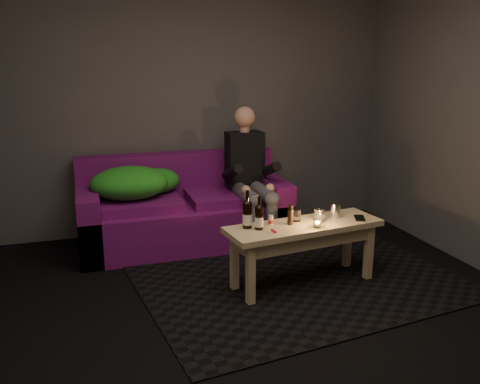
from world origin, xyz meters
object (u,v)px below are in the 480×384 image
at_px(person, 250,174).
at_px(steel_cup, 335,211).
at_px(sofa, 183,212).
at_px(beer_bottle_a, 247,214).
at_px(beer_bottle_b, 259,217).
at_px(coffee_table, 304,235).

xyz_separation_m(person, steel_cup, (0.38, -0.99, -0.11)).
distance_m(sofa, person, 0.74).
distance_m(beer_bottle_a, steel_cup, 0.75).
relative_size(person, steel_cup, 11.37).
bearing_deg(beer_bottle_b, beer_bottle_a, 142.04).
xyz_separation_m(beer_bottle_b, steel_cup, (0.67, 0.09, -0.04)).
relative_size(coffee_table, beer_bottle_a, 4.41).
bearing_deg(beer_bottle_a, coffee_table, -4.46).
bearing_deg(sofa, coffee_table, -60.15).
xyz_separation_m(person, beer_bottle_b, (-0.29, -1.09, -0.07)).
xyz_separation_m(sofa, person, (0.62, -0.16, 0.37)).
xyz_separation_m(sofa, beer_bottle_b, (0.33, -1.25, 0.30)).
distance_m(sofa, beer_bottle_b, 1.32).
distance_m(person, steel_cup, 1.07).
relative_size(sofa, person, 1.50).
bearing_deg(coffee_table, person, 94.45).
bearing_deg(beer_bottle_b, steel_cup, 7.94).
bearing_deg(beer_bottle_b, person, 74.92).
height_order(coffee_table, beer_bottle_a, beer_bottle_a).
bearing_deg(sofa, person, -14.25).
bearing_deg(sofa, steel_cup, -49.03).
distance_m(person, beer_bottle_b, 1.13).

